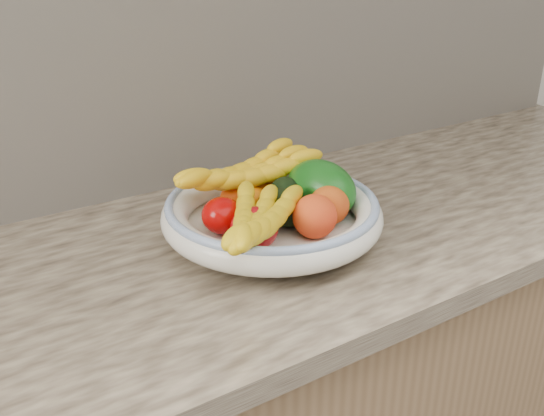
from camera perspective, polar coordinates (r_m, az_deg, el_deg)
The scene contains 14 objects.
kitchen_counter at distance 1.36m, azimuth -0.61°, elevation -18.98°, with size 2.44×0.66×1.40m.
fruit_bowl at distance 1.07m, azimuth 0.00°, elevation -0.56°, with size 0.39×0.39×0.08m.
clementine_back_left at distance 1.12m, azimuth -3.66°, elevation 1.01°, with size 0.05×0.05×0.05m, color #EA4A04.
clementine_back_right at distance 1.15m, azimuth -0.97°, elevation 1.67°, with size 0.05×0.05×0.05m, color #EF5E05.
clementine_back_mid at distance 1.12m, azimuth -1.74°, elevation 0.89°, with size 0.05×0.05×0.04m, color orange.
tomato_left at distance 1.03m, azimuth -4.72°, elevation -0.71°, with size 0.07×0.07×0.06m, color #A40302.
tomato_near_left at distance 0.99m, azimuth -1.69°, elevation -1.93°, with size 0.08×0.08×0.07m, color #9D070D.
avocado_center at distance 1.06m, azimuth 1.05°, elevation 0.05°, with size 0.07×0.10×0.07m, color black.
avocado_right at distance 1.10m, azimuth 1.42°, elevation 1.14°, with size 0.07×0.10×0.07m, color black.
green_mango at distance 1.11m, azimuth 4.63°, elevation 1.82°, with size 0.10×0.15×0.11m, color #0E4B0F.
peach_front at distance 1.02m, azimuth 4.04°, elevation -0.79°, with size 0.08×0.08×0.08m, color orange.
peach_right at distance 1.06m, azimuth 5.41°, elevation 0.29°, with size 0.07×0.07×0.07m, color orange.
banana_bunch_back at distance 1.12m, azimuth -2.43°, elevation 2.92°, with size 0.31×0.11×0.09m, color yellow, non-canonical shape.
banana_bunch_front at distance 0.95m, azimuth -1.56°, elevation -1.77°, with size 0.30×0.12×0.08m, color yellow, non-canonical shape.
Camera 1 is at (-0.52, 0.84, 1.40)m, focal length 40.00 mm.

